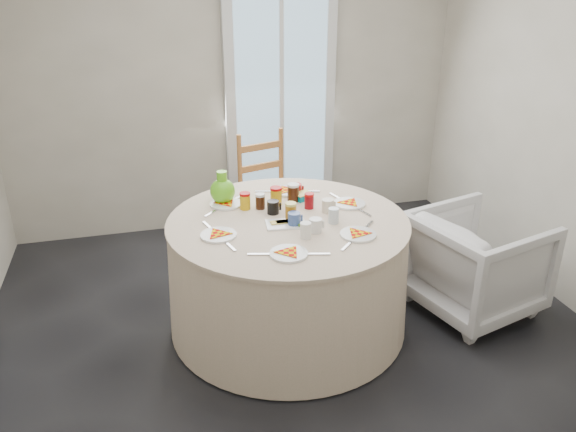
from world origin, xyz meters
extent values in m
plane|color=black|center=(0.00, 0.00, 0.00)|extent=(4.00, 4.00, 0.00)
cube|color=#BCB5A3|center=(0.00, 2.00, 1.30)|extent=(4.00, 0.02, 2.60)
cube|color=silver|center=(0.40, 1.95, 1.05)|extent=(1.00, 0.08, 2.10)
cylinder|color=beige|center=(0.00, 0.23, 0.38)|extent=(1.58, 1.58, 0.80)
imported|color=silver|center=(1.31, 0.07, 0.39)|extent=(0.89, 0.93, 0.79)
cube|color=#017789|center=(0.19, 0.53, 0.79)|extent=(0.15, 0.13, 0.05)
camera|label=1|loc=(-0.85, -2.90, 2.24)|focal=35.00mm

